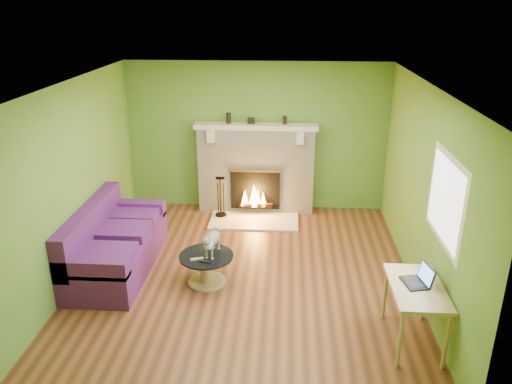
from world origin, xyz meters
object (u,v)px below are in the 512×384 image
sofa (113,245)px  coffee_table (207,267)px  cat (212,242)px  desk (416,293)px

sofa → coffee_table: bearing=-12.6°
coffee_table → cat: (0.08, 0.05, 0.35)m
coffee_table → cat: cat is taller
sofa → cat: (1.44, -0.26, 0.23)m
sofa → desk: size_ratio=2.16×
sofa → desk: bearing=-20.0°
sofa → coffee_table: size_ratio=2.86×
desk → cat: 2.62m
sofa → desk: 4.06m
cat → desk: bearing=-15.8°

